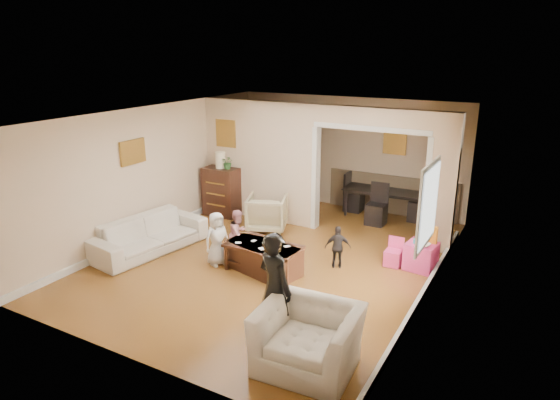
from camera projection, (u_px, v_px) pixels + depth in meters
The scene contains 27 objects.
floor at pixel (275, 258), 8.96m from camera, with size 7.00×7.00×0.00m, color #976227.
partition_left at pixel (261, 161), 10.71m from camera, with size 2.75×0.18×2.60m, color beige.
partition_right at pixel (441, 184), 8.93m from camera, with size 0.55×0.18×2.60m, color beige.
partition_header at pixel (372, 117), 9.23m from camera, with size 2.22×0.18×0.35m, color beige.
window_pane at pixel (429, 205), 6.90m from camera, with size 0.03×0.95×1.10m, color white.
framed_art_partition at pixel (226, 133), 10.84m from camera, with size 0.45×0.03×0.55m, color brown.
framed_art_sofa_wall at pixel (133, 152), 9.18m from camera, with size 0.03×0.55×0.40m, color brown.
framed_art_alcove at pixel (395, 141), 10.81m from camera, with size 0.45×0.03×0.55m, color brown.
sofa at pixel (149, 235), 9.18m from camera, with size 2.20×0.86×0.64m, color silver.
armchair_back at pixel (267, 213), 10.24m from camera, with size 0.79×0.81×0.74m, color tan.
armchair_front at pixel (308, 339), 5.81m from camera, with size 1.16×1.02×0.76m, color silver.
dresser at pixel (222, 192), 11.08m from camera, with size 0.80×0.45×1.10m, color #361910.
table_lamp at pixel (220, 160), 10.86m from camera, with size 0.22×0.22×0.36m, color #FBF2CD.
potted_plant at pixel (228, 162), 10.78m from camera, with size 0.27×0.23×0.30m, color #376B2F.
coffee_table at pixel (263, 258), 8.36m from camera, with size 1.29×0.64×0.48m, color #3C1C13.
coffee_cup at pixel (267, 244), 8.18m from camera, with size 0.10×0.10×0.09m, color white.
play_table at pixel (421, 256), 8.45m from camera, with size 0.49×0.49×0.47m, color #F9419D.
cereal_box at pixel (431, 235), 8.37m from camera, with size 0.20×0.07×0.30m, color yellow.
cyan_cup at pixel (416, 241), 8.38m from camera, with size 0.08×0.08×0.08m, color #2ABFD2.
toy_block at pixel (417, 239), 8.53m from camera, with size 0.08×0.06×0.05m, color red.
play_bowl at pixel (423, 245), 8.25m from camera, with size 0.22×0.22×0.05m, color silver.
dining_table at pixel (385, 202), 11.10m from camera, with size 1.81×1.01×0.64m, color black.
adult_person at pixel (275, 288), 6.21m from camera, with size 0.55×0.36×1.52m, color black.
child_kneel_a at pixel (217, 239), 8.56m from camera, with size 0.47×0.31×0.96m, color white.
child_kneel_b at pixel (239, 234), 8.87m from camera, with size 0.44×0.34×0.90m, color #CA7E84.
child_toddler at pixel (338, 247), 8.46m from camera, with size 0.45×0.19×0.76m, color black.
craft_papers at pixel (263, 245), 8.28m from camera, with size 0.93×0.42×0.00m.
Camera 1 is at (4.08, -7.15, 3.68)m, focal length 31.51 mm.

